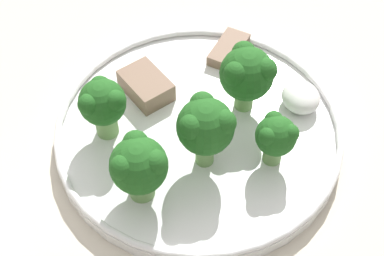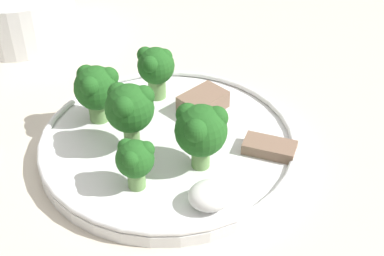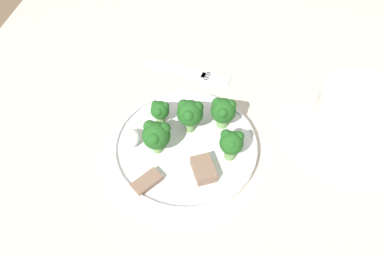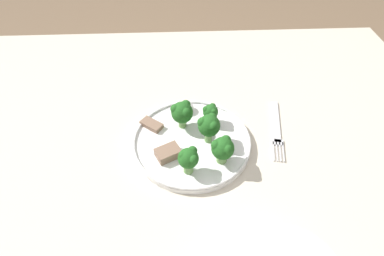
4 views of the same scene
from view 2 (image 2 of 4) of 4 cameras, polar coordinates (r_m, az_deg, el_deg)
table at (r=0.64m, az=-3.11°, el=-4.64°), size 1.27×1.12×0.75m
dinner_plate at (r=0.53m, az=-2.56°, el=-1.60°), size 0.25×0.25×0.02m
cream_bowl at (r=0.76m, az=-17.86°, el=11.46°), size 0.14×0.14×0.07m
broccoli_floret_near_rim_left at (r=0.57m, az=-4.12°, el=6.51°), size 0.04×0.04×0.06m
broccoli_floret_center_left at (r=0.46m, az=-6.10°, el=-3.34°), size 0.03×0.03×0.05m
broccoli_floret_back_left at (r=0.47m, az=0.97°, el=-0.19°), size 0.05×0.05×0.06m
broccoli_floret_front_left at (r=0.49m, az=-6.68°, el=2.16°), size 0.05×0.05×0.07m
broccoli_floret_center_back at (r=0.54m, az=-10.18°, el=4.23°), size 0.05×0.04×0.06m
meat_slice_front_slice at (r=0.56m, az=1.18°, el=2.79°), size 0.06×0.05×0.02m
meat_slice_middle_slice at (r=0.51m, az=8.27°, el=-2.07°), size 0.05×0.05×0.01m
sauce_dollop at (r=0.45m, az=2.33°, el=-7.10°), size 0.04×0.03×0.02m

